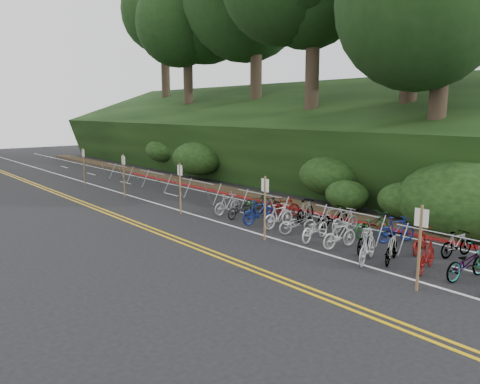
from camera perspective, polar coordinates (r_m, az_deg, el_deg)
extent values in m
plane|color=black|center=(14.76, 14.76, -10.08)|extent=(120.00, 120.00, 0.00)
cube|color=gold|center=(20.78, -12.14, -4.15)|extent=(0.12, 80.00, 0.01)
cube|color=gold|center=(20.91, -11.41, -4.03)|extent=(0.12, 80.00, 0.01)
cube|color=silver|center=(22.36, -4.98, -2.96)|extent=(0.12, 80.00, 0.01)
cube|color=silver|center=(24.94, 2.95, -1.60)|extent=(0.12, 80.00, 0.01)
cube|color=silver|center=(16.45, 26.93, -8.75)|extent=(0.10, 1.60, 0.01)
cube|color=silver|center=(19.43, 10.47, -5.06)|extent=(0.10, 1.60, 0.01)
cube|color=silver|center=(23.59, -0.79, -2.25)|extent=(0.10, 1.60, 0.01)
cube|color=silver|center=(28.42, -8.44, -0.28)|extent=(0.10, 1.60, 0.01)
cube|color=silver|center=(33.63, -13.80, 1.11)|extent=(0.10, 1.60, 0.01)
cube|color=silver|center=(39.06, -17.69, 2.11)|extent=(0.10, 1.60, 0.01)
cube|color=silver|center=(44.64, -20.63, 2.86)|extent=(0.10, 1.60, 0.01)
cube|color=maroon|center=(26.73, 0.83, -0.71)|extent=(0.25, 28.00, 0.10)
cube|color=black|center=(39.00, -0.05, 6.70)|extent=(12.32, 44.00, 9.11)
cube|color=#382819|center=(35.17, -8.98, 1.77)|extent=(1.40, 44.00, 0.16)
ellipsoid|color=#284C19|center=(21.95, 19.45, -0.98)|extent=(2.00, 2.80, 1.60)
ellipsoid|color=#284C19|center=(25.35, 10.73, 1.97)|extent=(2.60, 3.64, 2.08)
ellipsoid|color=#284C19|center=(30.25, 3.41, 4.22)|extent=(2.20, 3.08, 1.76)
ellipsoid|color=#284C19|center=(34.07, -5.28, 4.10)|extent=(3.00, 4.20, 2.40)
ellipsoid|color=#284C19|center=(39.47, -9.42, 5.04)|extent=(2.40, 3.36, 1.92)
ellipsoid|color=#284C19|center=(43.53, -10.66, 6.34)|extent=(2.80, 3.92, 2.24)
ellipsoid|color=#284C19|center=(23.45, 12.89, -0.34)|extent=(1.80, 2.52, 1.44)
ellipsoid|color=#284C19|center=(33.71, -0.27, 5.86)|extent=(3.20, 4.48, 2.56)
ellipsoid|color=black|center=(21.50, 26.29, -1.20)|extent=(5.28, 6.16, 3.52)
cylinder|color=#2D2319|center=(23.62, 22.77, 7.14)|extent=(0.81, 0.81, 5.89)
ellipsoid|color=black|center=(24.04, 23.67, 19.98)|extent=(8.05, 8.05, 7.65)
cylinder|color=#2D2319|center=(27.29, 19.89, 12.38)|extent=(0.89, 0.89, 7.25)
cylinder|color=#2D2319|center=(30.01, 8.72, 11.55)|extent=(0.86, 0.86, 6.79)
cylinder|color=#2D2319|center=(37.49, 1.96, 13.06)|extent=(0.91, 0.91, 7.70)
cylinder|color=#2D2319|center=(43.17, -6.30, 11.15)|extent=(0.84, 0.84, 6.34)
ellipsoid|color=black|center=(43.68, -6.45, 18.66)|extent=(8.46, 8.46, 8.03)
cylinder|color=#2D2319|center=(51.30, -9.01, 12.17)|extent=(0.89, 0.89, 7.25)
ellipsoid|color=black|center=(52.01, -9.22, 19.50)|extent=(10.07, 10.07, 9.56)
cylinder|color=gray|center=(16.19, 23.22, -4.64)|extent=(0.05, 3.07, 0.05)
cylinder|color=gray|center=(16.76, 18.28, -5.84)|extent=(0.57, 0.04, 1.11)
cylinder|color=gray|center=(17.22, 19.27, -5.48)|extent=(0.57, 0.04, 1.11)
cylinder|color=gray|center=(18.49, 12.76, -2.26)|extent=(0.05, 3.00, 0.05)
cylinder|color=gray|center=(17.61, 15.76, -4.92)|extent=(0.58, 0.04, 1.13)
cylinder|color=gray|center=(18.06, 16.77, -4.60)|extent=(0.58, 0.04, 1.13)
cylinder|color=gray|center=(19.27, 8.88, -3.40)|extent=(0.58, 0.04, 1.13)
cylinder|color=gray|center=(19.68, 9.96, -3.15)|extent=(0.58, 0.04, 1.13)
cylinder|color=gray|center=(21.82, 2.31, -0.19)|extent=(0.05, 3.00, 0.05)
cylinder|color=gray|center=(20.74, 4.32, -2.35)|extent=(0.58, 0.04, 1.13)
cylinder|color=gray|center=(21.13, 5.41, -2.14)|extent=(0.58, 0.04, 1.13)
cylinder|color=gray|center=(22.79, -0.59, -1.22)|extent=(0.58, 0.04, 1.13)
cylinder|color=gray|center=(23.14, 0.48, -1.05)|extent=(0.58, 0.04, 1.13)
cylinder|color=gray|center=(25.70, -5.20, 1.31)|extent=(0.05, 3.00, 0.05)
cylinder|color=gray|center=(24.50, -3.85, -0.46)|extent=(0.58, 0.04, 1.13)
cylinder|color=gray|center=(24.83, -2.80, -0.31)|extent=(0.58, 0.04, 1.13)
cylinder|color=gray|center=(26.79, -7.38, 0.37)|extent=(0.58, 0.04, 1.13)
cylinder|color=gray|center=(27.09, -6.38, 0.50)|extent=(0.58, 0.04, 1.13)
cylinder|color=gray|center=(29.91, -10.67, 2.38)|extent=(0.05, 3.00, 0.05)
cylinder|color=gray|center=(28.64, -9.75, 0.92)|extent=(0.58, 0.04, 1.13)
cylinder|color=gray|center=(28.93, -8.79, 1.04)|extent=(0.58, 0.04, 1.13)
cylinder|color=gray|center=(31.08, -12.35, 1.53)|extent=(0.58, 0.04, 1.13)
cylinder|color=gray|center=(31.33, -11.44, 1.63)|extent=(0.58, 0.04, 1.13)
cylinder|color=gray|center=(34.33, -14.76, 3.17)|extent=(0.05, 3.00, 0.05)
cylinder|color=gray|center=(33.03, -14.12, 1.94)|extent=(0.58, 0.04, 1.13)
cylinder|color=gray|center=(33.27, -13.25, 2.03)|extent=(0.58, 0.04, 1.13)
cylinder|color=gray|center=(35.55, -16.09, 2.40)|extent=(0.58, 0.04, 1.13)
cylinder|color=gray|center=(35.78, -15.28, 2.48)|extent=(0.58, 0.04, 1.13)
cylinder|color=brown|center=(13.85, 21.03, -6.46)|extent=(0.08, 0.08, 2.44)
cube|color=silver|center=(13.64, 21.25, -2.95)|extent=(0.02, 0.40, 0.50)
cylinder|color=brown|center=(18.04, 3.05, -2.00)|extent=(0.08, 0.08, 2.50)
cube|color=silver|center=(17.87, 3.07, 0.82)|extent=(0.02, 0.40, 0.50)
cylinder|color=brown|center=(22.72, -7.30, 0.40)|extent=(0.08, 0.08, 2.50)
cube|color=silver|center=(22.59, -7.35, 2.65)|extent=(0.02, 0.40, 0.50)
cylinder|color=brown|center=(27.92, -13.96, 1.94)|extent=(0.08, 0.08, 2.50)
cube|color=silver|center=(27.81, -14.04, 3.78)|extent=(0.02, 0.40, 0.50)
cylinder|color=brown|center=(33.38, -18.50, 2.98)|extent=(0.08, 0.08, 2.50)
cube|color=silver|center=(33.29, -18.58, 4.52)|extent=(0.02, 0.40, 0.50)
imported|color=#9E9EA3|center=(16.05, 15.28, -6.38)|extent=(1.14, 1.94, 1.12)
imported|color=slate|center=(15.60, 25.92, -7.77)|extent=(0.93, 1.96, 0.99)
imported|color=maroon|center=(15.78, 21.81, -7.18)|extent=(0.88, 1.79, 1.04)
imported|color=slate|center=(17.73, 24.91, -5.76)|extent=(0.75, 1.59, 0.92)
imported|color=slate|center=(16.28, 18.00, -6.49)|extent=(1.04, 1.74, 1.01)
imported|color=maroon|center=(17.79, 21.02, -5.54)|extent=(1.00, 1.73, 0.86)
imported|color=slate|center=(17.16, 15.05, -5.49)|extent=(0.97, 1.76, 1.02)
imported|color=navy|center=(18.81, 18.52, -4.35)|extent=(1.03, 1.73, 1.01)
imported|color=beige|center=(17.49, 12.06, -5.15)|extent=(0.65, 1.67, 0.98)
imported|color=#144C1E|center=(19.37, 15.78, -3.83)|extent=(0.87, 1.94, 0.99)
imported|color=beige|center=(18.32, 9.12, -4.37)|extent=(1.01, 1.96, 0.98)
imported|color=#9E9EA3|center=(19.83, 12.70, -3.36)|extent=(0.51, 1.67, 1.00)
imported|color=#9E9EA3|center=(19.24, 7.05, -3.80)|extent=(1.14, 1.75, 0.87)
imported|color=slate|center=(20.50, 11.28, -2.91)|extent=(0.81, 1.69, 0.98)
imported|color=beige|center=(20.08, 4.74, -2.91)|extent=(0.53, 1.76, 1.05)
imported|color=slate|center=(21.36, 7.98, -2.25)|extent=(0.97, 1.76, 1.02)
imported|color=navy|center=(20.73, 2.34, -2.44)|extent=(0.66, 1.83, 1.08)
imported|color=maroon|center=(21.92, 5.49, -1.91)|extent=(0.79, 1.73, 1.00)
imported|color=black|center=(21.85, -0.03, -2.09)|extent=(0.80, 1.70, 0.86)
imported|color=black|center=(22.78, 3.37, -1.52)|extent=(0.97, 1.61, 0.93)
imported|color=#9E9EA3|center=(22.64, -1.54, -1.48)|extent=(0.61, 1.71, 1.00)
imported|color=#144C1E|center=(23.71, 2.01, -1.13)|extent=(0.65, 1.69, 0.87)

